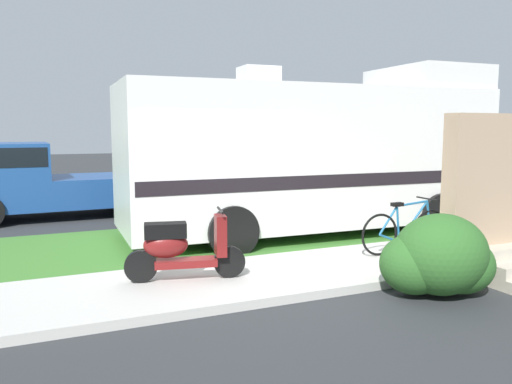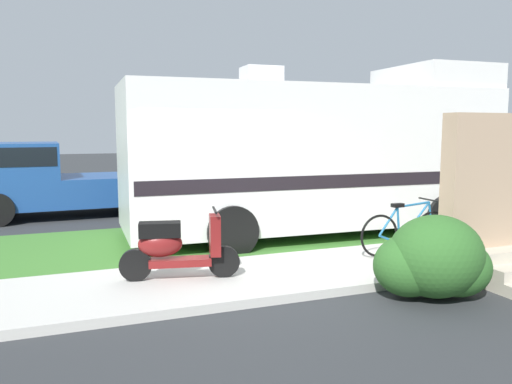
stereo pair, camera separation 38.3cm
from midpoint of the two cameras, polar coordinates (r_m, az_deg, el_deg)
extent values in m
plane|color=#2D3033|center=(8.43, -2.62, -7.90)|extent=(80.00, 80.00, 0.00)
cube|color=beige|center=(7.33, 0.38, -9.72)|extent=(24.00, 2.00, 0.12)
cube|color=#3D752D|center=(9.82, -5.40, -5.54)|extent=(24.00, 3.40, 0.08)
cube|color=silver|center=(10.33, 7.54, 4.05)|extent=(7.56, 2.54, 2.69)
cube|color=silver|center=(11.92, 20.23, 11.75)|extent=(1.86, 2.27, 0.50)
cube|color=black|center=(10.35, 7.50, 1.82)|extent=(7.41, 2.56, 0.24)
cube|color=black|center=(12.45, 23.16, 6.22)|extent=(0.14, 1.99, 0.90)
cube|color=silver|center=(9.91, 1.73, 12.82)|extent=(0.72, 0.62, 0.36)
cylinder|color=black|center=(12.58, 14.61, -1.06)|extent=(0.91, 0.30, 0.90)
cylinder|color=black|center=(10.82, 21.23, -2.60)|extent=(0.91, 0.30, 0.90)
cylinder|color=black|center=(10.78, -5.13, -2.18)|extent=(0.91, 0.30, 0.90)
cylinder|color=black|center=(8.66, -1.47, -4.43)|extent=(0.91, 0.30, 0.90)
cylinder|color=black|center=(7.17, -2.09, -7.78)|extent=(0.45, 0.19, 0.44)
cylinder|color=black|center=(7.13, -11.84, -8.01)|extent=(0.45, 0.19, 0.44)
cube|color=maroon|center=(7.12, -6.95, -7.77)|extent=(0.88, 0.45, 0.10)
cube|color=black|center=(7.01, -9.18, -4.18)|extent=(0.60, 0.37, 0.20)
ellipsoid|color=maroon|center=(7.05, -9.15, -5.77)|extent=(0.65, 0.42, 0.36)
cube|color=maroon|center=(7.07, -3.08, -4.83)|extent=(0.20, 0.34, 0.56)
cylinder|color=black|center=(7.00, -3.09, -2.03)|extent=(0.14, 0.50, 0.04)
sphere|color=white|center=(7.03, -3.09, -3.40)|extent=(0.12, 0.12, 0.12)
torus|color=black|center=(9.13, 20.24, -4.16)|extent=(0.70, 0.05, 0.70)
torus|color=black|center=(8.50, 14.91, -4.77)|extent=(0.70, 0.05, 0.70)
cylinder|color=#1E6699|center=(8.87, 18.51, -3.28)|extent=(0.59, 0.04, 0.68)
cylinder|color=#1E6699|center=(8.68, 16.90, -3.60)|extent=(0.10, 0.04, 0.61)
cylinder|color=#1E6699|center=(8.80, 18.43, -1.35)|extent=(0.63, 0.04, 0.09)
cylinder|color=#1E6699|center=(8.63, 15.96, -5.16)|extent=(0.41, 0.04, 0.19)
cylinder|color=#1E6699|center=(8.55, 15.86, -3.19)|extent=(0.36, 0.04, 0.47)
cylinder|color=#1E6699|center=(9.06, 20.11, -2.63)|extent=(0.12, 0.04, 0.51)
cube|color=black|center=(8.61, 16.81, -1.44)|extent=(0.20, 0.10, 0.06)
cylinder|color=black|center=(8.99, 19.99, -0.83)|extent=(0.03, 0.52, 0.03)
cube|color=#1E478C|center=(13.62, -25.40, 1.69)|extent=(2.43, 2.16, 1.57)
cube|color=black|center=(13.59, -25.51, 3.72)|extent=(2.31, 2.17, 0.44)
cube|color=#1E478C|center=(13.79, -14.31, 0.42)|extent=(2.96, 2.17, 0.71)
cylinder|color=black|center=(14.70, -25.80, -0.67)|extent=(0.77, 0.26, 0.76)
cylinder|color=black|center=(12.89, -12.11, -1.11)|extent=(0.77, 0.26, 0.76)
cylinder|color=black|center=(14.85, -13.55, -0.08)|extent=(0.77, 0.26, 0.76)
cube|color=tan|center=(8.38, 26.92, -0.39)|extent=(2.00, 0.30, 2.40)
ellipsoid|color=#2D6026|center=(7.00, 20.98, -6.73)|extent=(1.25, 1.12, 1.06)
ellipsoid|color=#2D6026|center=(6.93, 18.30, -7.84)|extent=(0.94, 0.84, 0.80)
ellipsoid|color=#2D6026|center=(7.16, 23.12, -7.82)|extent=(0.87, 0.79, 0.74)
cylinder|color=brown|center=(9.86, 23.77, -4.91)|extent=(0.08, 0.08, 0.23)
cylinder|color=brown|center=(9.84, 23.80, -4.13)|extent=(0.04, 0.04, 0.05)
cylinder|color=black|center=(9.83, 23.81, -3.97)|extent=(0.04, 0.04, 0.02)
camera|label=1|loc=(0.19, -88.75, 0.15)|focal=35.71mm
camera|label=2|loc=(0.19, 91.25, -0.15)|focal=35.71mm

